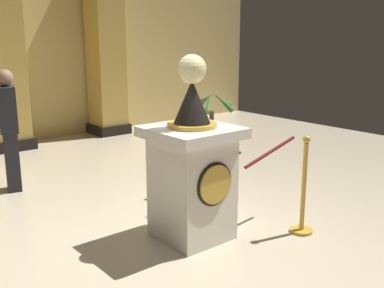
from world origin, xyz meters
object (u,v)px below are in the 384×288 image
(stanchion_near, at_px, (303,199))
(potted_palm_right, at_px, (212,132))
(bystander_guest, at_px, (9,128))
(pedestal_clock, at_px, (192,169))
(stanchion_far, at_px, (187,167))

(stanchion_near, height_order, potted_palm_right, potted_palm_right)
(bystander_guest, bearing_deg, pedestal_clock, -71.68)
(stanchion_far, distance_m, potted_palm_right, 2.24)
(stanchion_near, xyz_separation_m, bystander_guest, (-1.84, 3.30, 0.48))
(stanchion_near, relative_size, bystander_guest, 0.65)
(pedestal_clock, height_order, potted_palm_right, pedestal_clock)
(stanchion_near, xyz_separation_m, stanchion_far, (-0.15, 1.71, -0.02))
(stanchion_near, height_order, bystander_guest, bystander_guest)
(stanchion_far, bearing_deg, stanchion_near, -85.07)
(stanchion_near, height_order, stanchion_far, stanchion_near)
(pedestal_clock, xyz_separation_m, bystander_guest, (-0.88, 2.66, 0.12))
(pedestal_clock, xyz_separation_m, stanchion_near, (0.96, -0.64, -0.35))
(stanchion_near, relative_size, potted_palm_right, 0.96)
(potted_palm_right, bearing_deg, bystander_guest, 177.46)
(stanchion_near, xyz_separation_m, potted_palm_right, (1.57, 3.15, -0.01))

